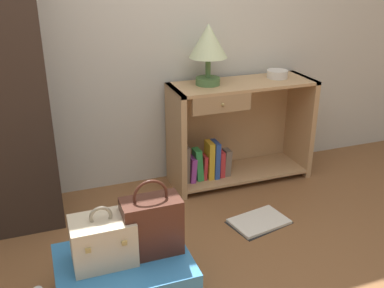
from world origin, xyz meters
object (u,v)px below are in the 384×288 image
open_book_on_floor (259,222)px  train_case (103,240)px  bookshelf (234,133)px  handbag (152,225)px  suitcase_large (125,281)px  bowl (277,74)px  table_lamp (208,44)px

open_book_on_floor → train_case: bearing=-159.7°
bookshelf → handbag: bookshelf is taller
open_book_on_floor → suitcase_large: bearing=-157.1°
bowl → handbag: 1.67m
suitcase_large → handbag: bearing=5.3°
bowl → train_case: (-1.49, -1.04, -0.42)m
table_lamp → train_case: bearing=-132.0°
train_case → open_book_on_floor: size_ratio=0.71×
handbag → open_book_on_floor: 0.98m
suitcase_large → train_case: bearing=166.6°
bookshelf → open_book_on_floor: size_ratio=2.53×
bowl → suitcase_large: 1.88m
table_lamp → train_case: 1.55m
suitcase_large → open_book_on_floor: suitcase_large is taller
handbag → bookshelf: bearing=48.4°
table_lamp → suitcase_large: bearing=-128.9°
bookshelf → handbag: 1.38m
suitcase_large → open_book_on_floor: size_ratio=1.53×
bookshelf → train_case: bearing=-138.3°
bowl → open_book_on_floor: (-0.44, -0.65, -0.78)m
bookshelf → suitcase_large: (-1.07, -1.05, -0.25)m
bookshelf → train_case: 1.54m
open_book_on_floor → table_lamp: bearing=99.2°
train_case → bookshelf: bearing=41.7°
bookshelf → suitcase_large: size_ratio=1.65×
bookshelf → open_book_on_floor: (-0.11, -0.64, -0.37)m
suitcase_large → train_case: size_ratio=2.17×
suitcase_large → open_book_on_floor: bearing=22.9°
bowl → train_case: size_ratio=0.52×
bookshelf → handbag: (-0.92, -1.03, 0.03)m
handbag → bowl: bearing=39.8°
table_lamp → suitcase_large: (-0.85, -1.06, -0.91)m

